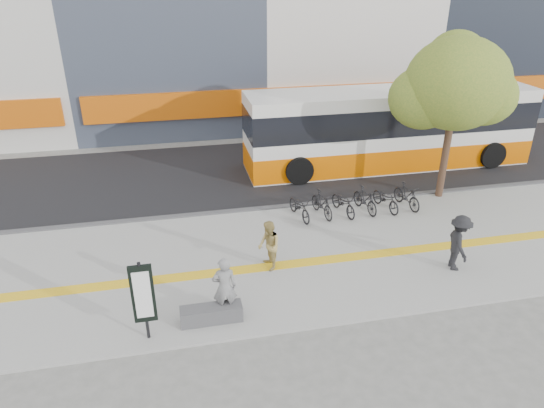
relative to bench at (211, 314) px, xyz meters
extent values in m
plane|color=#62615D|center=(2.60, 1.20, -0.30)|extent=(120.00, 120.00, 0.00)
cube|color=gray|center=(2.60, 2.70, -0.27)|extent=(40.00, 7.00, 0.08)
cube|color=yellow|center=(2.60, 2.20, -0.22)|extent=(40.00, 0.45, 0.01)
cube|color=black|center=(2.60, 10.20, -0.28)|extent=(40.00, 8.00, 0.06)
cube|color=#3C3D3F|center=(2.60, 6.20, -0.23)|extent=(40.00, 0.25, 0.14)
cube|color=#C5540A|center=(4.60, 15.25, 1.70)|extent=(19.00, 0.50, 1.40)
cube|color=#3C3D3F|center=(0.00, 0.00, 0.00)|extent=(1.60, 0.45, 0.45)
cylinder|color=black|center=(-1.60, -0.30, 0.88)|extent=(0.08, 0.08, 2.20)
cube|color=black|center=(-1.60, -0.30, 1.09)|extent=(0.55, 0.08, 1.60)
cube|color=white|center=(-1.60, -0.35, 1.09)|extent=(0.40, 0.02, 1.30)
cylinder|color=#3A281A|center=(9.80, 5.90, 1.38)|extent=(0.28, 0.28, 3.20)
ellipsoid|color=#496C24|center=(9.80, 5.90, 4.29)|extent=(3.80, 3.80, 3.42)
ellipsoid|color=#496C24|center=(8.80, 6.40, 3.69)|extent=(2.60, 2.60, 2.34)
ellipsoid|color=#496C24|center=(10.70, 5.50, 3.90)|extent=(2.40, 2.40, 2.16)
ellipsoid|color=#496C24|center=(10.10, 6.70, 5.10)|extent=(2.20, 2.20, 1.98)
cube|color=silver|center=(9.17, 9.70, 1.51)|extent=(13.15, 2.74, 3.51)
cube|color=#D35D02|center=(9.17, 9.70, 0.36)|extent=(13.17, 2.76, 1.10)
cube|color=black|center=(9.17, 9.70, 2.11)|extent=(13.17, 2.76, 1.21)
cylinder|color=black|center=(4.57, 8.33, 0.36)|extent=(1.21, 0.38, 1.21)
cylinder|color=black|center=(4.57, 11.07, 0.36)|extent=(1.21, 0.38, 1.21)
cylinder|color=black|center=(13.77, 8.33, 0.36)|extent=(1.21, 0.38, 1.21)
cylinder|color=black|center=(13.77, 11.07, 0.36)|extent=(1.21, 0.38, 1.21)
imported|color=black|center=(3.76, 5.20, 0.21)|extent=(0.87, 1.72, 0.86)
imported|color=black|center=(4.61, 5.20, 0.25)|extent=(0.74, 1.65, 0.96)
imported|color=black|center=(5.46, 5.20, 0.21)|extent=(0.87, 1.72, 0.86)
imported|color=black|center=(6.30, 5.20, 0.25)|extent=(0.74, 1.65, 0.96)
imported|color=black|center=(7.15, 5.20, 0.21)|extent=(0.87, 1.72, 0.86)
imported|color=black|center=(8.00, 5.20, 0.25)|extent=(0.74, 1.65, 0.96)
imported|color=black|center=(0.39, 0.18, 0.65)|extent=(0.64, 0.42, 1.75)
imported|color=#A48F4F|center=(1.97, 2.14, 0.56)|extent=(0.69, 0.83, 1.58)
imported|color=black|center=(7.54, 0.95, 0.66)|extent=(0.89, 1.26, 1.78)
camera|label=1|loc=(-0.56, -10.17, 8.04)|focal=32.01mm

